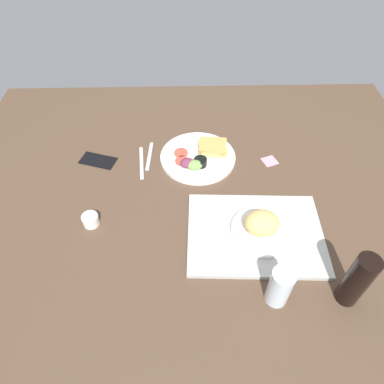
# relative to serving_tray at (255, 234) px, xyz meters

# --- Properties ---
(ground_plane) EXTENTS (1.90, 1.50, 0.03)m
(ground_plane) POSITION_rel_serving_tray_xyz_m (0.19, -0.19, -0.02)
(ground_plane) COLOR #4C3828
(serving_tray) EXTENTS (0.46, 0.35, 0.02)m
(serving_tray) POSITION_rel_serving_tray_xyz_m (0.00, 0.00, 0.00)
(serving_tray) COLOR #B2B2AD
(serving_tray) RESTS_ON ground_plane
(bread_plate_near) EXTENTS (0.21, 0.21, 0.09)m
(bread_plate_near) POSITION_rel_serving_tray_xyz_m (-0.02, 0.00, 0.04)
(bread_plate_near) COLOR white
(bread_plate_near) RESTS_ON serving_tray
(plate_with_salad) EXTENTS (0.31, 0.31, 0.05)m
(plate_with_salad) POSITION_rel_serving_tray_xyz_m (0.17, -0.38, 0.01)
(plate_with_salad) COLOR white
(plate_with_salad) RESTS_ON ground_plane
(drinking_glass) EXTENTS (0.07, 0.07, 0.14)m
(drinking_glass) POSITION_rel_serving_tray_xyz_m (-0.03, 0.22, 0.06)
(drinking_glass) COLOR silver
(drinking_glass) RESTS_ON ground_plane
(soda_bottle) EXTENTS (0.06, 0.06, 0.20)m
(soda_bottle) POSITION_rel_serving_tray_xyz_m (-0.23, 0.23, 0.09)
(soda_bottle) COLOR black
(soda_bottle) RESTS_ON ground_plane
(espresso_cup) EXTENTS (0.06, 0.06, 0.04)m
(espresso_cup) POSITION_rel_serving_tray_xyz_m (0.56, -0.06, 0.01)
(espresso_cup) COLOR silver
(espresso_cup) RESTS_ON ground_plane
(fork) EXTENTS (0.02, 0.17, 0.01)m
(fork) POSITION_rel_serving_tray_xyz_m (0.38, -0.41, -0.01)
(fork) COLOR #B7B7BC
(fork) RESTS_ON ground_plane
(knife) EXTENTS (0.03, 0.19, 0.01)m
(knife) POSITION_rel_serving_tray_xyz_m (0.41, -0.37, -0.01)
(knife) COLOR #B7B7BC
(knife) RESTS_ON ground_plane
(cell_phone) EXTENTS (0.16, 0.11, 0.01)m
(cell_phone) POSITION_rel_serving_tray_xyz_m (0.59, -0.38, -0.00)
(cell_phone) COLOR black
(cell_phone) RESTS_ON ground_plane
(sticky_note) EXTENTS (0.07, 0.07, 0.00)m
(sticky_note) POSITION_rel_serving_tray_xyz_m (-0.12, -0.36, -0.01)
(sticky_note) COLOR pink
(sticky_note) RESTS_ON ground_plane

